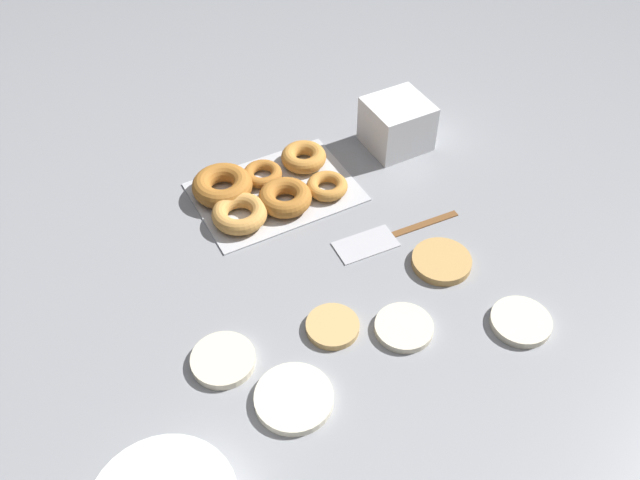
# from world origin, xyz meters

# --- Properties ---
(ground_plane) EXTENTS (3.00, 3.00, 0.00)m
(ground_plane) POSITION_xyz_m (0.00, 0.00, 0.00)
(ground_plane) COLOR gray
(pancake_0) EXTENTS (0.09, 0.09, 0.01)m
(pancake_0) POSITION_xyz_m (0.06, 0.09, 0.01)
(pancake_0) COLOR tan
(pancake_0) RESTS_ON ground_plane
(pancake_1) EXTENTS (0.10, 0.10, 0.01)m
(pancake_1) POSITION_xyz_m (-0.04, 0.14, 0.01)
(pancake_1) COLOR beige
(pancake_1) RESTS_ON ground_plane
(pancake_2) EXTENTS (0.11, 0.11, 0.01)m
(pancake_2) POSITION_xyz_m (-0.18, 0.05, 0.01)
(pancake_2) COLOR tan
(pancake_2) RESTS_ON ground_plane
(pancake_3) EXTENTS (0.12, 0.12, 0.01)m
(pancake_3) POSITION_xyz_m (0.17, 0.18, 0.01)
(pancake_3) COLOR silver
(pancake_3) RESTS_ON ground_plane
(pancake_4) EXTENTS (0.10, 0.10, 0.01)m
(pancake_4) POSITION_xyz_m (0.24, 0.06, 0.01)
(pancake_4) COLOR beige
(pancake_4) RESTS_ON ground_plane
(pancake_5) EXTENTS (0.10, 0.10, 0.01)m
(pancake_5) POSITION_xyz_m (-0.22, 0.23, 0.01)
(pancake_5) COLOR beige
(pancake_5) RESTS_ON ground_plane
(donut_tray) EXTENTS (0.31, 0.22, 0.04)m
(donut_tray) POSITION_xyz_m (0.01, -0.26, 0.02)
(donut_tray) COLOR silver
(donut_tray) RESTS_ON ground_plane
(container_stack) EXTENTS (0.12, 0.12, 0.10)m
(container_stack) POSITION_xyz_m (-0.30, -0.28, 0.05)
(container_stack) COLOR white
(container_stack) RESTS_ON ground_plane
(spatula) EXTENTS (0.25, 0.07, 0.01)m
(spatula) POSITION_xyz_m (-0.12, -0.05, 0.00)
(spatula) COLOR brown
(spatula) RESTS_ON ground_plane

